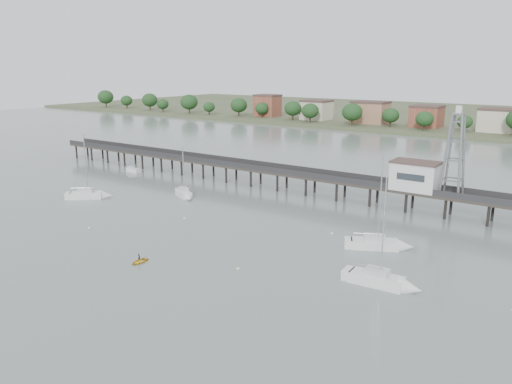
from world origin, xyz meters
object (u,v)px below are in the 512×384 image
sailboat_d (388,282)px  pier (296,174)px  white_tender (133,170)px  sailboat_b (185,195)px  yellow_dinghy (139,263)px  sailboat_a (93,195)px  sailboat_c (385,245)px  lattice_tower (455,155)px

sailboat_d → pier: bearing=130.3°
pier → white_tender: pier is taller
sailboat_b → white_tender: sailboat_b is taller
pier → sailboat_b: sailboat_b is taller
sailboat_b → yellow_dinghy: 34.29m
sailboat_b → sailboat_a: bearing=-116.4°
pier → yellow_dinghy: pier is taller
sailboat_c → sailboat_d: sailboat_c is taller
lattice_tower → sailboat_d: 35.90m
white_tender → yellow_dinghy: white_tender is taller
sailboat_d → white_tender: size_ratio=3.55×
pier → lattice_tower: size_ratio=9.68×
lattice_tower → sailboat_d: (1.85, -34.29, -10.46)m
sailboat_c → sailboat_d: 13.41m
sailboat_d → white_tender: sailboat_d is taller
white_tender → yellow_dinghy: size_ratio=1.54×
sailboat_b → sailboat_c: bearing=21.9°
sailboat_d → yellow_dinghy: size_ratio=5.47×
lattice_tower → white_tender: 76.60m
sailboat_d → white_tender: (-77.48, 28.26, -0.15)m
pier → sailboat_d: 47.94m
yellow_dinghy → sailboat_a: bearing=151.5°
pier → yellow_dinghy: (2.82, -46.27, -3.79)m
sailboat_a → sailboat_b: sailboat_a is taller
sailboat_d → sailboat_c: bearing=108.8°
white_tender → sailboat_b: bearing=-19.6°
lattice_tower → sailboat_a: bearing=-155.6°
pier → white_tender: (-44.12, -6.03, -3.31)m
sailboat_d → white_tender: bearing=156.0°
sailboat_c → white_tender: size_ratio=3.64×
sailboat_a → white_tender: 25.95m
yellow_dinghy → white_tender: bearing=139.1°
sailboat_c → sailboat_b: 44.06m
yellow_dinghy → lattice_tower: bearing=57.9°
pier → sailboat_a: size_ratio=10.84×
lattice_tower → yellow_dinghy: lattice_tower is taller
sailboat_a → white_tender: size_ratio=3.40×
sailboat_c → white_tender: 74.02m
sailboat_a → yellow_dinghy: (33.59, -17.98, -0.64)m
sailboat_c → lattice_tower: bearing=54.5°
lattice_tower → sailboat_d: size_ratio=1.08×
sailboat_a → sailboat_d: bearing=-46.6°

